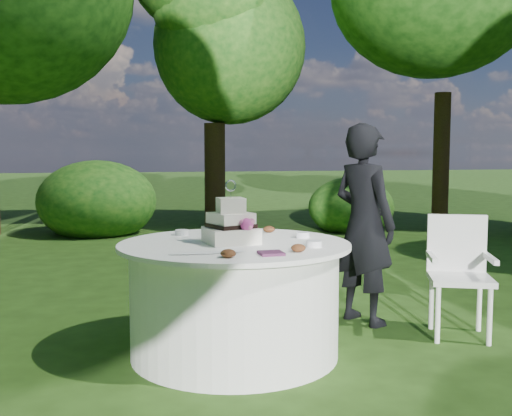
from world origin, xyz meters
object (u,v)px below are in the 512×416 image
at_px(table, 235,298).
at_px(chair, 459,266).
at_px(cake, 231,226).
at_px(guest, 364,224).
at_px(napkins, 271,253).

xyz_separation_m(table, chair, (1.74, 0.04, 0.13)).
distance_m(table, chair, 1.74).
bearing_deg(table, cake, -144.22).
relative_size(table, chair, 1.73).
distance_m(guest, table, 1.35).
height_order(napkins, table, napkins).
bearing_deg(cake, napkins, -75.29).
height_order(guest, table, guest).
bearing_deg(guest, table, 89.61).
bearing_deg(cake, guest, 23.94).
relative_size(table, cake, 3.64).
bearing_deg(chair, cake, -177.97).
distance_m(napkins, guest, 1.49).
bearing_deg(guest, chair, -153.81).
distance_m(table, cake, 0.50).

